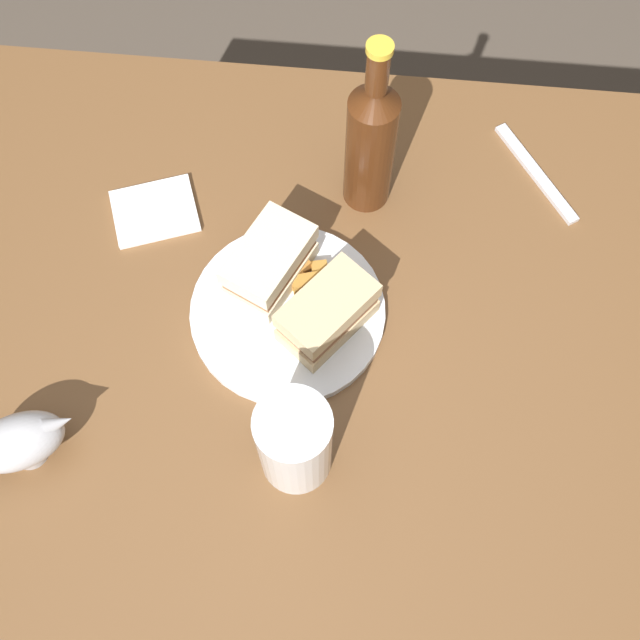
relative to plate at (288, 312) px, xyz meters
The scene contains 14 objects.
ground_plane 0.75m from the plate, 22.18° to the right, with size 6.00×6.00×0.00m, color #4C4238.
dining_table 0.39m from the plate, 22.18° to the right, with size 1.23×0.88×0.74m, color brown.
plate is the anchor object (origin of this frame).
sandwich_half_left 0.07m from the plate, 16.54° to the right, with size 0.13×0.13×0.07m.
sandwich_half_right 0.07m from the plate, 119.79° to the left, with size 0.12×0.14×0.07m.
potato_wedge_front 0.04m from the plate, 44.60° to the left, with size 0.05×0.02×0.02m, color #AD702D.
potato_wedge_middle 0.05m from the plate, 89.32° to the left, with size 0.05×0.02×0.02m, color #AD702D.
potato_wedge_back 0.05m from the plate, 52.92° to the left, with size 0.05×0.02×0.02m, color #B77F33.
potato_wedge_left_edge 0.06m from the plate, 49.77° to the left, with size 0.04×0.02×0.02m, color #B77F33.
pint_glass 0.20m from the plate, 80.38° to the right, with size 0.08×0.08×0.15m.
gravy_boat 0.35m from the plate, 143.65° to the right, with size 0.13×0.11×0.07m.
cider_bottle 0.24m from the plate, 65.85° to the left, with size 0.06×0.06×0.28m.
napkin 0.24m from the plate, 145.89° to the left, with size 0.11×0.09×0.01m, color white.
fork 0.40m from the plate, 37.72° to the left, with size 0.18×0.02×0.01m, color silver.
Camera 1 is at (-0.01, -0.36, 1.62)m, focal length 42.92 mm.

